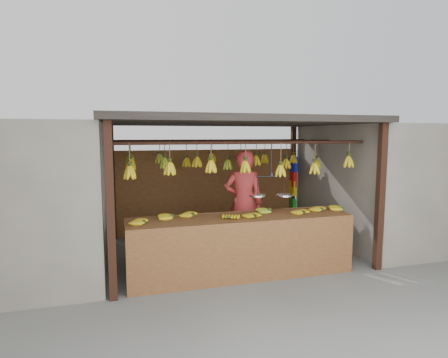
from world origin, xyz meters
name	(u,v)px	position (x,y,z in m)	size (l,w,h in m)	color
ground	(229,252)	(0.00, 0.00, 0.00)	(80.00, 80.00, 0.00)	#5B5B57
stall	(224,143)	(0.00, 0.33, 1.97)	(4.30, 3.30, 2.40)	black
neighbor_left	(2,199)	(-3.60, 0.00, 1.15)	(3.00, 3.00, 2.30)	slate
neighbor_right	(397,182)	(3.60, 0.00, 1.15)	(3.00, 3.00, 2.30)	slate
counter	(244,231)	(-0.13, -1.23, 0.71)	(3.56, 0.77, 0.96)	brown
hanging_bananas	(228,163)	(-0.01, -0.01, 1.62)	(3.64, 2.23, 0.40)	gold
balance_scale	(271,192)	(0.39, -1.00, 1.23)	(0.67, 0.35, 0.84)	black
vendor	(244,203)	(0.21, -0.22, 0.93)	(0.68, 0.45, 1.86)	#BF3333
bag_bundles	(293,184)	(1.94, 1.35, 0.99)	(0.08, 0.26, 1.30)	#1426BF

